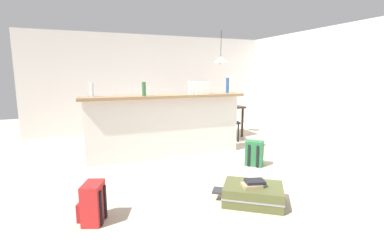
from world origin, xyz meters
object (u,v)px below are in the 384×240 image
dining_chair_near_partition (228,118)px  suitcase_flat_olive (253,194)px  pendant_lamp (221,60)px  backpack_green (254,154)px  bottle_green (144,89)px  grocery_bag (201,88)px  bottle_white (190,88)px  dining_table (218,110)px  bottle_clear (92,90)px  bottle_blue (227,85)px  book_stack (253,183)px  backpack_red (93,204)px

dining_chair_near_partition → suitcase_flat_olive: size_ratio=1.07×
pendant_lamp → backpack_green: (-0.50, -2.21, -1.64)m
bottle_green → grocery_bag: bearing=3.2°
pendant_lamp → suitcase_flat_olive: 4.00m
bottle_white → dining_table: bearing=45.8°
dining_chair_near_partition → pendant_lamp: bearing=88.0°
dining_chair_near_partition → backpack_green: 1.84m
bottle_clear → bottle_green: bearing=-10.1°
bottle_green → bottle_blue: 1.68m
bottle_green → book_stack: (0.80, -2.12, -1.00)m
dining_table → suitcase_flat_olive: bearing=-110.4°
backpack_green → book_stack: 1.44m
bottle_blue → grocery_bag: size_ratio=1.12×
pendant_lamp → bottle_green: bearing=-149.0°
grocery_bag → bottle_clear: bearing=177.4°
backpack_red → book_stack: size_ratio=1.41×
bottle_blue → backpack_green: bottle_blue is taller
dining_chair_near_partition → dining_table: bearing=93.1°
backpack_red → book_stack: (1.76, -0.27, 0.05)m
backpack_red → bottle_green: bearing=62.5°
backpack_green → book_stack: size_ratio=1.41×
bottle_green → pendant_lamp: (2.12, 1.27, 0.58)m
bottle_white → dining_chair_near_partition: (1.24, 0.77, -0.74)m
dining_table → backpack_green: dining_table is taller
bottle_green → bottle_blue: (1.67, 0.12, 0.03)m
dining_table → backpack_red: 4.39m
bottle_white → backpack_green: bottle_white is taller
bottle_green → dining_chair_near_partition: (2.10, 0.82, -0.74)m
bottle_white → bottle_blue: 0.81m
bottle_blue → dining_table: (0.41, 1.18, -0.64)m
bottle_blue → book_stack: size_ratio=0.97×
bottle_white → backpack_green: bearing=-52.0°
dining_table → dining_chair_near_partition: size_ratio=1.18×
bottle_white → backpack_red: size_ratio=0.56×
grocery_bag → dining_chair_near_partition: size_ratio=0.28×
dining_table → backpack_red: size_ratio=2.62×
bottle_green → backpack_green: size_ratio=0.56×
backpack_green → book_stack: (-0.82, -1.18, 0.05)m
backpack_green → backpack_red: bearing=-160.6°
pendant_lamp → suitcase_flat_olive: pendant_lamp is taller
backpack_red → suitcase_flat_olive: bearing=-8.0°
bottle_green → backpack_green: bottle_green is taller
backpack_green → pendant_lamp: bearing=77.3°
grocery_bag → book_stack: size_ratio=0.87×
bottle_clear → dining_chair_near_partition: 3.09m
bottle_clear → bottle_white: bearing=-3.5°
bottle_clear → bottle_blue: 2.50m
bottle_green → dining_table: 2.53m
bottle_clear → grocery_bag: bottle_clear is taller
bottle_clear → backpack_green: bottle_clear is taller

